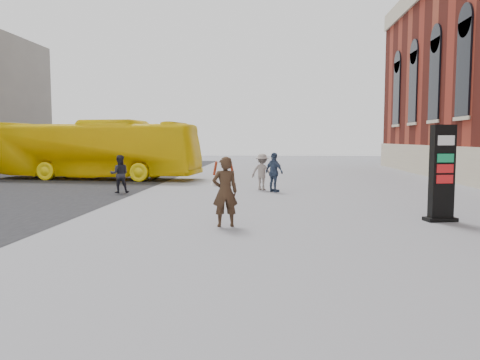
# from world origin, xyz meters

# --- Properties ---
(ground) EXTENTS (100.00, 100.00, 0.00)m
(ground) POSITION_xyz_m (0.00, 0.00, 0.00)
(ground) COLOR #9E9EA3
(info_pylon) EXTENTS (0.88, 0.56, 2.53)m
(info_pylon) POSITION_xyz_m (4.82, 1.26, 1.26)
(info_pylon) COLOR black
(info_pylon) RESTS_ON ground
(woman) EXTENTS (0.76, 0.72, 1.73)m
(woman) POSITION_xyz_m (-0.77, 0.12, 0.89)
(woman) COLOR #362317
(woman) RESTS_ON ground
(bus) EXTENTS (11.55, 3.82, 3.16)m
(bus) POSITION_xyz_m (-9.18, 13.43, 1.58)
(bus) COLOR yellow
(bus) RESTS_ON road
(pedestrian_a) EXTENTS (0.87, 0.76, 1.52)m
(pedestrian_a) POSITION_xyz_m (-5.75, 7.12, 0.76)
(pedestrian_a) COLOR #23232B
(pedestrian_a) RESTS_ON ground
(pedestrian_b) EXTENTS (1.14, 0.93, 1.54)m
(pedestrian_b) POSITION_xyz_m (-0.03, 8.57, 0.77)
(pedestrian_b) COLOR gray
(pedestrian_b) RESTS_ON ground
(pedestrian_c) EXTENTS (0.94, 0.96, 1.62)m
(pedestrian_c) POSITION_xyz_m (0.47, 7.83, 0.81)
(pedestrian_c) COLOR #354663
(pedestrian_c) RESTS_ON ground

